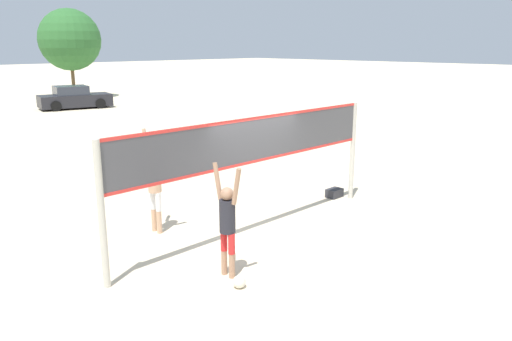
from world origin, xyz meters
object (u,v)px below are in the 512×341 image
volleyball_net (256,151)px  player_spiker (227,219)px  tree_left_cluster (70,40)px  volleyball (239,282)px  gear_bag (334,193)px  player_blocker (154,179)px  parked_car_mid (74,98)px

volleyball_net → player_spiker: (-1.82, -1.13, -0.76)m
tree_left_cluster → volleyball_net: bearing=-108.6°
volleyball → gear_bag: bearing=20.2°
gear_bag → tree_left_cluster: tree_left_cluster is taller
player_blocker → gear_bag: size_ratio=5.19×
parked_car_mid → gear_bag: bearing=-86.2°
gear_bag → volleyball: bearing=-159.8°
volleyball_net → tree_left_cluster: bearing=71.4°
player_spiker → player_blocker: 2.71m
player_blocker → tree_left_cluster: tree_left_cluster is taller
volleyball_net → parked_car_mid: bearing=73.2°
player_blocker → parked_car_mid: player_blocker is taller
player_blocker → parked_car_mid: (8.58, 21.94, -0.55)m
player_spiker → player_blocker: bearing=-6.8°
volleyball_net → player_spiker: volleyball_net is taller
gear_bag → parked_car_mid: 23.45m
parked_car_mid → volleyball: bearing=-96.8°
volleyball_net → tree_left_cluster: 31.22m
volleyball_net → parked_car_mid: size_ratio=1.56×
volleyball_net → player_blocker: 2.25m
parked_car_mid → player_blocker: bearing=-98.3°
parked_car_mid → tree_left_cluster: (2.84, 6.01, 3.65)m
player_spiker → player_blocker: player_blocker is taller
tree_left_cluster → parked_car_mid: bearing=-115.3°
volleyball → volleyball_net: bearing=38.8°
gear_bag → parked_car_mid: size_ratio=0.09×
player_blocker → volleyball: player_blocker is taller
gear_bag → tree_left_cluster: bearing=77.2°
volleyball_net → gear_bag: (3.32, 0.36, -1.70)m
player_blocker → tree_left_cluster: (11.42, 27.95, 3.10)m
player_spiker → volleyball_net: bearing=-58.2°
volleyball_net → player_blocker: size_ratio=3.21×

